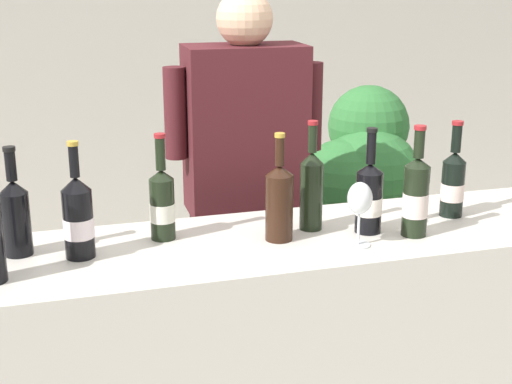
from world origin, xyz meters
The scene contains 13 objects.
wall_back centered at (0.00, 2.60, 1.40)m, with size 8.00×0.10×2.80m, color beige.
counter centered at (0.00, 0.00, 0.48)m, with size 2.53×0.52×0.96m, color beige.
wine_bottle_0 centered at (0.05, 0.05, 1.10)m, with size 0.07×0.07×0.34m.
wine_bottle_1 centered at (-0.07, -0.01, 1.09)m, with size 0.08×0.08×0.32m.
wine_bottle_2 centered at (-0.81, 0.08, 1.08)m, with size 0.08×0.08×0.31m.
wine_bottle_3 centered at (0.33, -0.09, 1.09)m, with size 0.08×0.08×0.34m.
wine_bottle_4 centered at (0.54, 0.04, 1.08)m, with size 0.08×0.08×0.31m.
wine_bottle_5 centered at (0.21, -0.03, 1.08)m, with size 0.08×0.08×0.32m.
wine_bottle_7 centered at (-0.65, 0.01, 1.08)m, with size 0.08×0.08×0.33m.
wine_bottle_8 centered at (-0.40, 0.09, 1.08)m, with size 0.08×0.08×0.32m.
wine_glass centered at (0.14, -0.12, 1.10)m, with size 0.07×0.07×0.19m.
person_server centered at (-0.01, 0.58, 0.81)m, with size 0.59×0.25×1.67m.
potted_shrub centered at (0.67, 0.99, 0.80)m, with size 0.60×0.56×1.23m.
Camera 1 is at (-0.71, -1.96, 1.74)m, focal length 51.48 mm.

